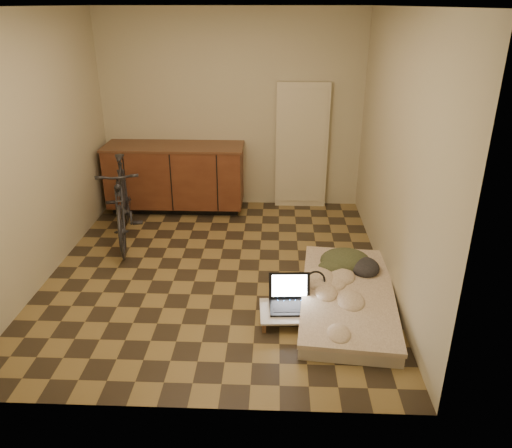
{
  "coord_description": "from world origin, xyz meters",
  "views": [
    {
      "loc": [
        0.6,
        -4.68,
        2.62
      ],
      "look_at": [
        0.41,
        -0.01,
        0.55
      ],
      "focal_mm": 35.0,
      "sensor_mm": 36.0,
      "label": 1
    }
  ],
  "objects_px": {
    "bicycle": "(122,197)",
    "laptop": "(290,300)",
    "futon": "(347,297)",
    "lap_desk": "(296,311)"
  },
  "relations": [
    {
      "from": "futon",
      "to": "laptop",
      "type": "bearing_deg",
      "value": -154.59
    },
    {
      "from": "bicycle",
      "to": "futon",
      "type": "xyz_separation_m",
      "value": [
        2.5,
        -1.35,
        -0.46
      ]
    },
    {
      "from": "bicycle",
      "to": "laptop",
      "type": "relative_size",
      "value": 4.17
    },
    {
      "from": "bicycle",
      "to": "futon",
      "type": "height_order",
      "value": "bicycle"
    },
    {
      "from": "bicycle",
      "to": "lap_desk",
      "type": "bearing_deg",
      "value": -52.76
    },
    {
      "from": "laptop",
      "to": "bicycle",
      "type": "bearing_deg",
      "value": 138.05
    },
    {
      "from": "bicycle",
      "to": "laptop",
      "type": "xyz_separation_m",
      "value": [
        1.95,
        -1.55,
        -0.38
      ]
    },
    {
      "from": "futon",
      "to": "bicycle",
      "type": "bearing_deg",
      "value": 157.12
    },
    {
      "from": "bicycle",
      "to": "lap_desk",
      "type": "distance_m",
      "value": 2.62
    },
    {
      "from": "bicycle",
      "to": "laptop",
      "type": "height_order",
      "value": "bicycle"
    }
  ]
}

